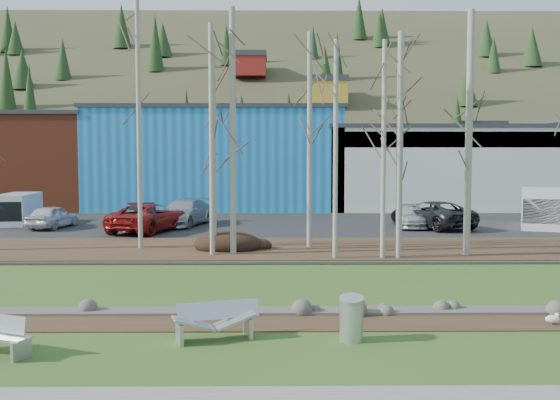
{
  "coord_description": "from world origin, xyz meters",
  "views": [
    {
      "loc": [
        -1.36,
        -13.87,
        4.33
      ],
      "look_at": [
        -1.08,
        12.24,
        2.5
      ],
      "focal_mm": 40.0,
      "sensor_mm": 36.0,
      "label": 1
    }
  ],
  "objects_px": {
    "litter_bin": "(351,320)",
    "car_3": "(184,213)",
    "seagull": "(553,319)",
    "car_5": "(411,216)",
    "van_white": "(541,208)",
    "car_1": "(140,215)",
    "car_0": "(52,217)",
    "bench_damaged": "(216,321)",
    "van_grey": "(17,209)",
    "car_4": "(431,214)",
    "car_2": "(149,217)"
  },
  "relations": [
    {
      "from": "bench_damaged",
      "to": "van_grey",
      "type": "xyz_separation_m",
      "value": [
        -14.48,
        24.01,
        0.64
      ]
    },
    {
      "from": "litter_bin",
      "to": "car_3",
      "type": "xyz_separation_m",
      "value": [
        -7.27,
        23.33,
        0.44
      ]
    },
    {
      "from": "seagull",
      "to": "car_5",
      "type": "distance_m",
      "value": 21.09
    },
    {
      "from": "litter_bin",
      "to": "car_5",
      "type": "height_order",
      "value": "car_5"
    },
    {
      "from": "seagull",
      "to": "van_white",
      "type": "relative_size",
      "value": 0.08
    },
    {
      "from": "car_0",
      "to": "car_4",
      "type": "relative_size",
      "value": 0.7
    },
    {
      "from": "seagull",
      "to": "car_4",
      "type": "distance_m",
      "value": 20.82
    },
    {
      "from": "car_0",
      "to": "litter_bin",
      "type": "bearing_deg",
      "value": 133.64
    },
    {
      "from": "car_1",
      "to": "car_2",
      "type": "height_order",
      "value": "car_2"
    },
    {
      "from": "car_3",
      "to": "van_grey",
      "type": "distance_m",
      "value": 10.45
    },
    {
      "from": "bench_damaged",
      "to": "van_grey",
      "type": "relative_size",
      "value": 0.46
    },
    {
      "from": "car_2",
      "to": "van_white",
      "type": "bearing_deg",
      "value": -156.55
    },
    {
      "from": "car_2",
      "to": "car_4",
      "type": "relative_size",
      "value": 1.0
    },
    {
      "from": "car_0",
      "to": "car_1",
      "type": "bearing_deg",
      "value": -165.37
    },
    {
      "from": "seagull",
      "to": "car_1",
      "type": "bearing_deg",
      "value": 104.22
    },
    {
      "from": "van_white",
      "to": "bench_damaged",
      "type": "bearing_deg",
      "value": -106.31
    },
    {
      "from": "bench_damaged",
      "to": "van_white",
      "type": "distance_m",
      "value": 27.99
    },
    {
      "from": "car_1",
      "to": "car_4",
      "type": "distance_m",
      "value": 17.19
    },
    {
      "from": "seagull",
      "to": "litter_bin",
      "type": "bearing_deg",
      "value": 172.05
    },
    {
      "from": "car_0",
      "to": "car_5",
      "type": "relative_size",
      "value": 0.9
    },
    {
      "from": "car_1",
      "to": "car_3",
      "type": "distance_m",
      "value": 2.63
    },
    {
      "from": "van_grey",
      "to": "van_white",
      "type": "bearing_deg",
      "value": -8.77
    },
    {
      "from": "van_white",
      "to": "car_5",
      "type": "bearing_deg",
      "value": -159.2
    },
    {
      "from": "bench_damaged",
      "to": "car_2",
      "type": "distance_m",
      "value": 20.87
    },
    {
      "from": "litter_bin",
      "to": "car_0",
      "type": "bearing_deg",
      "value": 123.86
    },
    {
      "from": "car_4",
      "to": "van_white",
      "type": "height_order",
      "value": "van_white"
    },
    {
      "from": "van_white",
      "to": "van_grey",
      "type": "xyz_separation_m",
      "value": [
        -31.7,
        1.97,
        -0.18
      ]
    },
    {
      "from": "car_3",
      "to": "van_white",
      "type": "bearing_deg",
      "value": 10.98
    },
    {
      "from": "seagull",
      "to": "car_4",
      "type": "xyz_separation_m",
      "value": [
        2.11,
        20.7,
        0.75
      ]
    },
    {
      "from": "litter_bin",
      "to": "van_grey",
      "type": "xyz_separation_m",
      "value": [
        -17.68,
        24.16,
        0.6
      ]
    },
    {
      "from": "seagull",
      "to": "car_0",
      "type": "bearing_deg",
      "value": 112.87
    },
    {
      "from": "car_3",
      "to": "car_4",
      "type": "xyz_separation_m",
      "value": [
        14.71,
        -1.38,
        0.01
      ]
    },
    {
      "from": "car_2",
      "to": "car_1",
      "type": "bearing_deg",
      "value": -47.55
    },
    {
      "from": "car_1",
      "to": "van_grey",
      "type": "distance_m",
      "value": 8.12
    },
    {
      "from": "bench_damaged",
      "to": "van_white",
      "type": "relative_size",
      "value": 0.37
    },
    {
      "from": "car_1",
      "to": "car_4",
      "type": "bearing_deg",
      "value": 162.19
    },
    {
      "from": "seagull",
      "to": "car_1",
      "type": "xyz_separation_m",
      "value": [
        -15.07,
        21.2,
        0.71
      ]
    },
    {
      "from": "bench_damaged",
      "to": "van_grey",
      "type": "height_order",
      "value": "van_grey"
    },
    {
      "from": "bench_damaged",
      "to": "van_grey",
      "type": "bearing_deg",
      "value": 102.92
    },
    {
      "from": "bench_damaged",
      "to": "car_0",
      "type": "bearing_deg",
      "value": 99.7
    },
    {
      "from": "car_1",
      "to": "car_2",
      "type": "xyz_separation_m",
      "value": [
        0.97,
        -2.2,
        0.05
      ]
    },
    {
      "from": "car_5",
      "to": "car_1",
      "type": "bearing_deg",
      "value": -171.88
    },
    {
      "from": "seagull",
      "to": "car_3",
      "type": "distance_m",
      "value": 25.43
    },
    {
      "from": "car_2",
      "to": "car_4",
      "type": "distance_m",
      "value": 16.3
    },
    {
      "from": "litter_bin",
      "to": "van_white",
      "type": "xyz_separation_m",
      "value": [
        14.02,
        22.19,
        0.78
      ]
    },
    {
      "from": "litter_bin",
      "to": "van_grey",
      "type": "distance_m",
      "value": 29.95
    },
    {
      "from": "litter_bin",
      "to": "car_1",
      "type": "height_order",
      "value": "car_1"
    },
    {
      "from": "seagull",
      "to": "car_5",
      "type": "xyz_separation_m",
      "value": [
        0.97,
        21.06,
        0.61
      ]
    },
    {
      "from": "car_5",
      "to": "van_grey",
      "type": "distance_m",
      "value": 24.06
    },
    {
      "from": "van_white",
      "to": "car_0",
      "type": "bearing_deg",
      "value": -157.99
    }
  ]
}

